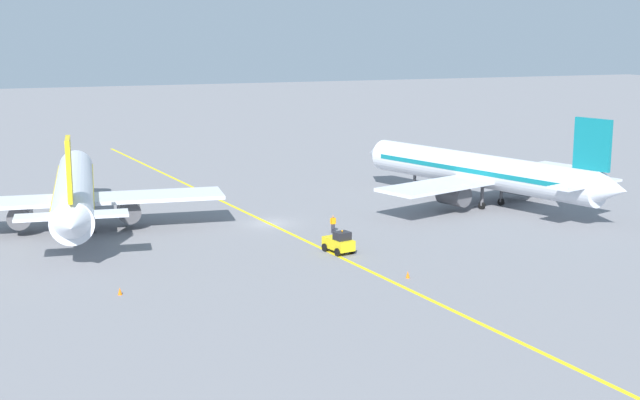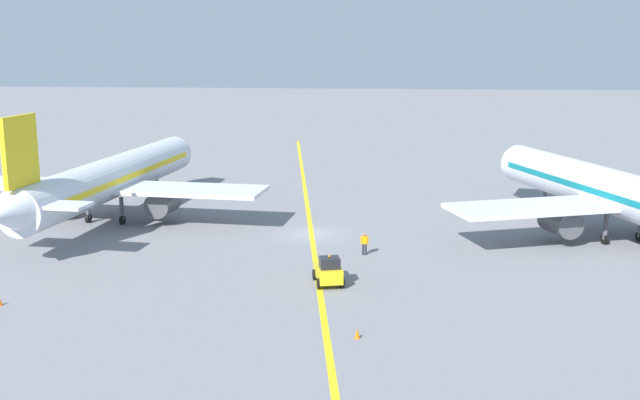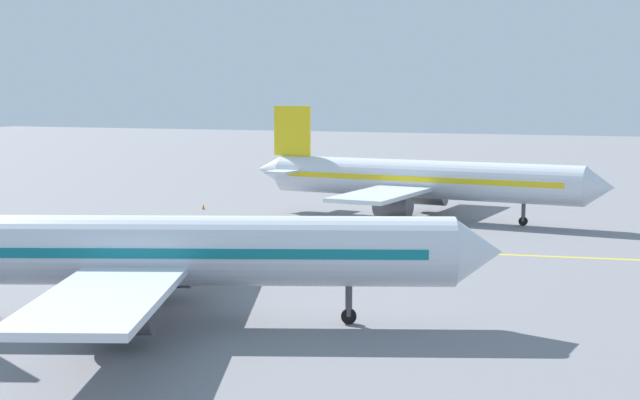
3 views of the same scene
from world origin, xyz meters
name	(u,v)px [view 2 (image 2 of 3)]	position (x,y,z in m)	size (l,w,h in m)	color
ground_plane	(311,234)	(0.00, 0.00, 0.00)	(400.00, 400.00, 0.00)	slate
apron_yellow_centreline	(311,234)	(0.00, 0.00, 0.00)	(0.40, 120.00, 0.01)	yellow
airplane_at_gate	(111,179)	(-18.28, 3.50, 3.71)	(28.34, 35.55, 10.60)	silver
airplane_adjacent_stand	(613,193)	(24.26, 1.16, 3.71)	(28.08, 34.35, 10.60)	silver
baggage_tug_white	(328,271)	(2.54, -12.88, 0.90)	(2.35, 3.28, 2.11)	gold
ground_crew_worker	(365,243)	(4.61, -5.70, 0.91)	(0.58, 0.23, 1.68)	#23232D
traffic_cone_near_nose	(0,301)	(-16.86, -18.89, 0.28)	(0.32, 0.32, 0.55)	orange
traffic_cone_mid_apron	(357,333)	(4.89, -21.89, 0.28)	(0.32, 0.32, 0.55)	orange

